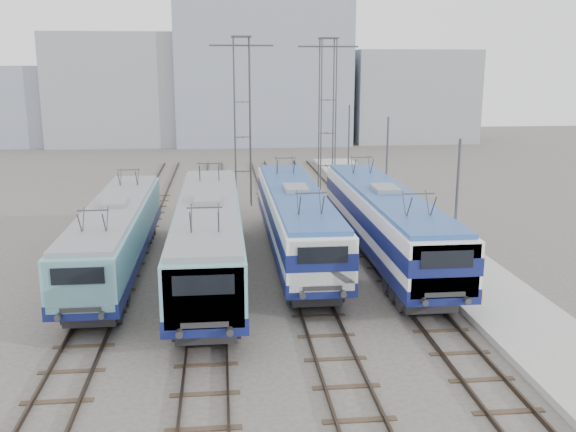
{
  "coord_description": "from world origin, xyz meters",
  "views": [
    {
      "loc": [
        -1.56,
        -24.43,
        10.05
      ],
      "look_at": [
        1.73,
        7.0,
        2.61
      ],
      "focal_mm": 40.0,
      "sensor_mm": 36.0,
      "label": 1
    }
  ],
  "objects_px": {
    "mast_front": "(455,218)",
    "safety_cone": "(481,292)",
    "mast_mid": "(386,174)",
    "mast_rear": "(349,149)",
    "locomotive_far_left": "(116,233)",
    "locomotive_far_right": "(385,218)",
    "locomotive_center_left": "(209,234)",
    "catenary_tower_west": "(242,114)",
    "locomotive_center_right": "(296,217)",
    "catenary_tower_east": "(327,112)"
  },
  "relations": [
    {
      "from": "locomotive_center_right",
      "to": "catenary_tower_east",
      "type": "relative_size",
      "value": 1.52
    },
    {
      "from": "catenary_tower_west",
      "to": "locomotive_center_left",
      "type": "bearing_deg",
      "value": -97.52
    },
    {
      "from": "locomotive_center_right",
      "to": "safety_cone",
      "type": "xyz_separation_m",
      "value": [
        7.15,
        -7.39,
        -1.78
      ]
    },
    {
      "from": "locomotive_far_left",
      "to": "locomotive_center_right",
      "type": "relative_size",
      "value": 0.94
    },
    {
      "from": "locomotive_center_right",
      "to": "locomotive_far_right",
      "type": "xyz_separation_m",
      "value": [
        4.5,
        -1.06,
        0.05
      ]
    },
    {
      "from": "locomotive_center_right",
      "to": "catenary_tower_east",
      "type": "xyz_separation_m",
      "value": [
        4.25,
        16.01,
        4.32
      ]
    },
    {
      "from": "safety_cone",
      "to": "mast_rear",
      "type": "bearing_deg",
      "value": 91.8
    },
    {
      "from": "locomotive_center_left",
      "to": "mast_rear",
      "type": "xyz_separation_m",
      "value": [
        10.85,
        21.04,
        1.16
      ]
    },
    {
      "from": "locomotive_far_left",
      "to": "locomotive_center_right",
      "type": "distance_m",
      "value": 9.16
    },
    {
      "from": "locomotive_far_left",
      "to": "locomotive_far_right",
      "type": "height_order",
      "value": "locomotive_far_right"
    },
    {
      "from": "mast_front",
      "to": "catenary_tower_east",
      "type": "bearing_deg",
      "value": 95.45
    },
    {
      "from": "locomotive_center_left",
      "to": "mast_front",
      "type": "height_order",
      "value": "mast_front"
    },
    {
      "from": "mast_rear",
      "to": "mast_front",
      "type": "bearing_deg",
      "value": -90.0
    },
    {
      "from": "mast_front",
      "to": "locomotive_center_left",
      "type": "bearing_deg",
      "value": 164.76
    },
    {
      "from": "safety_cone",
      "to": "locomotive_far_right",
      "type": "bearing_deg",
      "value": 112.68
    },
    {
      "from": "catenary_tower_west",
      "to": "mast_rear",
      "type": "distance_m",
      "value": 9.99
    },
    {
      "from": "locomotive_far_right",
      "to": "mast_rear",
      "type": "bearing_deg",
      "value": 84.46
    },
    {
      "from": "locomotive_far_left",
      "to": "mast_front",
      "type": "relative_size",
      "value": 2.45
    },
    {
      "from": "catenary_tower_west",
      "to": "catenary_tower_east",
      "type": "distance_m",
      "value": 6.8
    },
    {
      "from": "mast_mid",
      "to": "mast_rear",
      "type": "xyz_separation_m",
      "value": [
        0.0,
        12.0,
        0.0
      ]
    },
    {
      "from": "mast_rear",
      "to": "safety_cone",
      "type": "bearing_deg",
      "value": -88.2
    },
    {
      "from": "locomotive_far_right",
      "to": "mast_mid",
      "type": "relative_size",
      "value": 2.67
    },
    {
      "from": "locomotive_far_left",
      "to": "mast_rear",
      "type": "distance_m",
      "value": 25.02
    },
    {
      "from": "locomotive_far_left",
      "to": "mast_mid",
      "type": "distance_m",
      "value": 17.23
    },
    {
      "from": "locomotive_center_right",
      "to": "mast_mid",
      "type": "height_order",
      "value": "mast_mid"
    },
    {
      "from": "catenary_tower_west",
      "to": "catenary_tower_east",
      "type": "height_order",
      "value": "same"
    },
    {
      "from": "mast_front",
      "to": "mast_rear",
      "type": "height_order",
      "value": "same"
    },
    {
      "from": "mast_front",
      "to": "safety_cone",
      "type": "bearing_deg",
      "value": -60.24
    },
    {
      "from": "mast_front",
      "to": "mast_mid",
      "type": "distance_m",
      "value": 12.0
    },
    {
      "from": "locomotive_far_right",
      "to": "mast_front",
      "type": "height_order",
      "value": "mast_front"
    },
    {
      "from": "safety_cone",
      "to": "locomotive_center_left",
      "type": "bearing_deg",
      "value": 159.52
    },
    {
      "from": "catenary_tower_west",
      "to": "locomotive_far_right",
      "type": "bearing_deg",
      "value": -65.86
    },
    {
      "from": "locomotive_far_left",
      "to": "safety_cone",
      "type": "height_order",
      "value": "locomotive_far_left"
    },
    {
      "from": "locomotive_far_left",
      "to": "locomotive_far_right",
      "type": "xyz_separation_m",
      "value": [
        13.5,
        0.65,
        0.23
      ]
    },
    {
      "from": "mast_front",
      "to": "safety_cone",
      "type": "relative_size",
      "value": 14.24
    },
    {
      "from": "locomotive_center_left",
      "to": "locomotive_center_right",
      "type": "bearing_deg",
      "value": 34.02
    },
    {
      "from": "locomotive_center_right",
      "to": "mast_front",
      "type": "xyz_separation_m",
      "value": [
        6.35,
        -5.99,
        1.18
      ]
    },
    {
      "from": "locomotive_center_right",
      "to": "mast_front",
      "type": "relative_size",
      "value": 2.6
    },
    {
      "from": "mast_front",
      "to": "safety_cone",
      "type": "height_order",
      "value": "mast_front"
    },
    {
      "from": "locomotive_center_left",
      "to": "safety_cone",
      "type": "relative_size",
      "value": 38.3
    },
    {
      "from": "locomotive_far_right",
      "to": "mast_mid",
      "type": "xyz_separation_m",
      "value": [
        1.85,
        7.06,
        1.12
      ]
    },
    {
      "from": "safety_cone",
      "to": "locomotive_far_left",
      "type": "bearing_deg",
      "value": 160.6
    },
    {
      "from": "locomotive_center_left",
      "to": "safety_cone",
      "type": "height_order",
      "value": "locomotive_center_left"
    },
    {
      "from": "mast_mid",
      "to": "catenary_tower_west",
      "type": "bearing_deg",
      "value": 137.07
    },
    {
      "from": "locomotive_center_right",
      "to": "catenary_tower_east",
      "type": "distance_m",
      "value": 17.11
    },
    {
      "from": "mast_rear",
      "to": "locomotive_center_left",
      "type": "bearing_deg",
      "value": -117.28
    },
    {
      "from": "locomotive_far_right",
      "to": "safety_cone",
      "type": "xyz_separation_m",
      "value": [
        2.65,
        -6.33,
        -1.83
      ]
    },
    {
      "from": "locomotive_far_left",
      "to": "locomotive_far_right",
      "type": "distance_m",
      "value": 13.52
    },
    {
      "from": "locomotive_far_left",
      "to": "locomotive_far_right",
      "type": "relative_size",
      "value": 0.92
    },
    {
      "from": "locomotive_center_right",
      "to": "safety_cone",
      "type": "distance_m",
      "value": 10.43
    }
  ]
}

